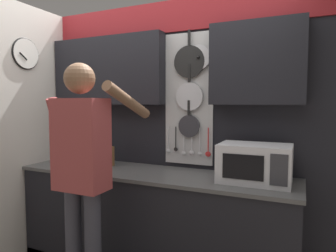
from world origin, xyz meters
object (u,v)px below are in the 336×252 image
utensil_crock (81,155)px  person (83,162)px  microwave (255,163)px  knife_block (105,156)px

utensil_crock → person: person is taller
microwave → knife_block: size_ratio=1.96×
utensil_crock → person: bearing=-48.3°
microwave → utensil_crock: size_ratio=1.64×
microwave → utensil_crock: 1.70m
knife_block → person: 0.71m
microwave → person: person is taller
utensil_crock → knife_block: bearing=-0.2°
knife_block → utensil_crock: utensil_crock is taller
microwave → knife_block: microwave is taller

